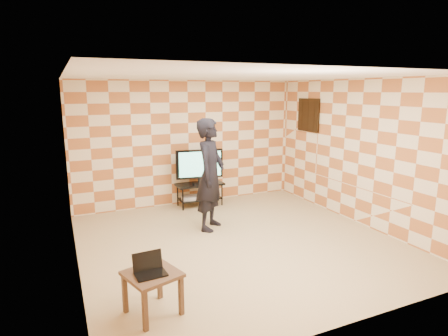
{
  "coord_description": "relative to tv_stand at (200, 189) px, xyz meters",
  "views": [
    {
      "loc": [
        -2.63,
        -5.25,
        2.49
      ],
      "look_at": [
        0.0,
        0.6,
        1.15
      ],
      "focal_mm": 30.0,
      "sensor_mm": 36.0,
      "label": 1
    }
  ],
  "objects": [
    {
      "name": "floor",
      "position": [
        -0.12,
        -2.17,
        -0.37
      ],
      "size": [
        5.0,
        5.0,
        0.0
      ],
      "primitive_type": "plane",
      "color": "tan",
      "rests_on": "ground"
    },
    {
      "name": "wall_back",
      "position": [
        -0.12,
        0.33,
        0.98
      ],
      "size": [
        5.0,
        0.02,
        2.7
      ],
      "primitive_type": "cube",
      "color": "beige",
      "rests_on": "ground"
    },
    {
      "name": "wall_front",
      "position": [
        -0.12,
        -4.67,
        0.98
      ],
      "size": [
        5.0,
        0.02,
        2.7
      ],
      "primitive_type": "cube",
      "color": "beige",
      "rests_on": "ground"
    },
    {
      "name": "wall_left",
      "position": [
        -2.62,
        -2.17,
        0.98
      ],
      "size": [
        0.02,
        5.0,
        2.7
      ],
      "primitive_type": "cube",
      "color": "beige",
      "rests_on": "ground"
    },
    {
      "name": "wall_right",
      "position": [
        2.38,
        -2.17,
        0.98
      ],
      "size": [
        0.02,
        5.0,
        2.7
      ],
      "primitive_type": "cube",
      "color": "beige",
      "rests_on": "ground"
    },
    {
      "name": "ceiling",
      "position": [
        -0.12,
        -2.17,
        2.33
      ],
      "size": [
        5.0,
        5.0,
        0.02
      ],
      "primitive_type": "cube",
      "color": "white",
      "rests_on": "wall_back"
    },
    {
      "name": "wall_art",
      "position": [
        2.35,
        -0.62,
        1.58
      ],
      "size": [
        0.04,
        0.72,
        0.72
      ],
      "color": "black",
      "rests_on": "wall_right"
    },
    {
      "name": "tv_stand",
      "position": [
        0.0,
        0.0,
        0.0
      ],
      "size": [
        1.02,
        0.46,
        0.5
      ],
      "color": "black",
      "rests_on": "floor"
    },
    {
      "name": "tv",
      "position": [
        0.0,
        -0.0,
        0.55
      ],
      "size": [
        1.03,
        0.23,
        0.74
      ],
      "color": "black",
      "rests_on": "tv_stand"
    },
    {
      "name": "dvd_player",
      "position": [
        -0.2,
        -0.02,
        -0.16
      ],
      "size": [
        0.49,
        0.39,
        0.07
      ],
      "primitive_type": "cube",
      "rotation": [
        0.0,
        0.0,
        -0.2
      ],
      "color": "silver",
      "rests_on": "tv_stand"
    },
    {
      "name": "game_console",
      "position": [
        0.31,
        -0.02,
        -0.17
      ],
      "size": [
        0.25,
        0.18,
        0.05
      ],
      "primitive_type": "cube",
      "rotation": [
        0.0,
        0.0,
        -0.03
      ],
      "color": "silver",
      "rests_on": "tv_stand"
    },
    {
      "name": "side_table",
      "position": [
        -1.92,
        -3.6,
        0.05
      ],
      "size": [
        0.68,
        0.68,
        0.5
      ],
      "color": "#3E2719",
      "rests_on": "floor"
    },
    {
      "name": "laptop",
      "position": [
        -1.94,
        -3.6,
        0.18
      ],
      "size": [
        0.35,
        0.28,
        0.22
      ],
      "color": "black",
      "rests_on": "side_table"
    },
    {
      "name": "person",
      "position": [
        -0.3,
        -1.37,
        0.64
      ],
      "size": [
        0.85,
        0.87,
        2.01
      ],
      "primitive_type": "imported",
      "rotation": [
        0.0,
        0.0,
        0.84
      ],
      "color": "black",
      "rests_on": "floor"
    }
  ]
}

